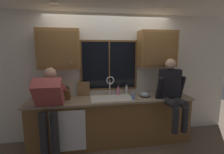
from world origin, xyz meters
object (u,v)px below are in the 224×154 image
(cutting_board, at_px, (84,89))
(soap_dispenser, at_px, (133,96))
(bottle_green_glass, at_px, (118,91))
(mixing_bowl, at_px, (145,94))
(bottle_tall_clear, at_px, (126,90))
(knife_block, at_px, (67,94))
(person_sitting_on_counter, at_px, (172,90))
(person_standing, at_px, (49,105))

(cutting_board, height_order, soap_dispenser, cutting_board)
(bottle_green_glass, bearing_deg, mixing_bowl, -22.83)
(cutting_board, bearing_deg, bottle_tall_clear, 1.16)
(knife_block, distance_m, soap_dispenser, 1.24)
(bottle_tall_clear, bearing_deg, cutting_board, -178.84)
(cutting_board, relative_size, bottle_green_glass, 1.52)
(knife_block, bearing_deg, soap_dispenser, -9.42)
(bottle_green_glass, xyz_separation_m, bottle_tall_clear, (0.19, 0.05, 0.01))
(person_sitting_on_counter, distance_m, bottle_green_glass, 1.04)
(person_standing, xyz_separation_m, bottle_tall_clear, (1.45, 0.54, 0.05))
(knife_block, height_order, cutting_board, knife_block)
(mixing_bowl, height_order, bottle_green_glass, bottle_green_glass)
(knife_block, relative_size, bottle_green_glass, 1.59)
(bottle_tall_clear, bearing_deg, mixing_bowl, -40.04)
(person_sitting_on_counter, relative_size, soap_dispenser, 7.78)
(person_standing, height_order, knife_block, person_standing)
(knife_block, height_order, mixing_bowl, knife_block)
(knife_block, height_order, soap_dispenser, knife_block)
(cutting_board, xyz_separation_m, bottle_green_glass, (0.70, -0.03, -0.07))
(person_sitting_on_counter, distance_m, bottle_tall_clear, 0.90)
(person_standing, height_order, bottle_tall_clear, person_standing)
(bottle_green_glass, bearing_deg, bottle_tall_clear, 14.80)
(cutting_board, xyz_separation_m, soap_dispenser, (0.91, -0.39, -0.09))
(cutting_board, distance_m, soap_dispenser, 1.00)
(mixing_bowl, distance_m, soap_dispenser, 0.32)
(person_sitting_on_counter, bearing_deg, mixing_bowl, 150.18)
(knife_block, relative_size, cutting_board, 1.05)
(mixing_bowl, height_order, bottle_tall_clear, bottle_tall_clear)
(person_sitting_on_counter, height_order, cutting_board, person_sitting_on_counter)
(person_sitting_on_counter, bearing_deg, knife_block, 171.23)
(person_sitting_on_counter, xyz_separation_m, cutting_board, (-1.63, 0.49, -0.03))
(mixing_bowl, relative_size, soap_dispenser, 1.28)
(bottle_green_glass, bearing_deg, cutting_board, 177.40)
(person_sitting_on_counter, xyz_separation_m, bottle_tall_clear, (-0.74, 0.51, -0.10))
(person_sitting_on_counter, height_order, knife_block, person_sitting_on_counter)
(bottle_tall_clear, bearing_deg, knife_block, -170.18)
(person_sitting_on_counter, distance_m, cutting_board, 1.70)
(mixing_bowl, xyz_separation_m, bottle_tall_clear, (-0.31, 0.26, 0.04))
(person_sitting_on_counter, bearing_deg, bottle_tall_clear, 145.61)
(cutting_board, height_order, mixing_bowl, cutting_board)
(bottle_tall_clear, bearing_deg, soap_dispenser, -86.51)
(knife_block, bearing_deg, person_sitting_on_counter, -8.77)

